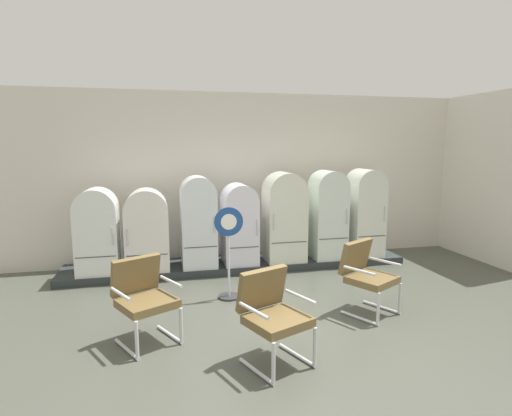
{
  "coord_description": "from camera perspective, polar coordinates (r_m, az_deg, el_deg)",
  "views": [
    {
      "loc": [
        -1.34,
        -4.1,
        2.22
      ],
      "look_at": [
        0.26,
        2.75,
        1.13
      ],
      "focal_mm": 28.81,
      "sensor_mm": 36.0,
      "label": 1
    }
  ],
  "objects": [
    {
      "name": "armchair_right",
      "position": [
        5.67,
        15.08,
        -8.63
      ],
      "size": [
        0.81,
        0.82,
        0.96
      ],
      "color": "silver",
      "rests_on": "ground"
    },
    {
      "name": "refrigerator_0",
      "position": [
        7.2,
        -21.2,
        -2.7
      ],
      "size": [
        0.66,
        0.64,
        1.4
      ],
      "color": "white",
      "rests_on": "display_plinth"
    },
    {
      "name": "refrigerator_5",
      "position": [
        7.71,
        9.92,
        -0.51
      ],
      "size": [
        0.6,
        0.63,
        1.63
      ],
      "color": "silver",
      "rests_on": "display_plinth"
    },
    {
      "name": "refrigerator_3",
      "position": [
        7.28,
        -2.29,
        -1.86
      ],
      "size": [
        0.59,
        0.7,
        1.42
      ],
      "color": "white",
      "rests_on": "display_plinth"
    },
    {
      "name": "sign_stand",
      "position": [
        5.96,
        -3.79,
        -6.81
      ],
      "size": [
        0.41,
        0.32,
        1.35
      ],
      "color": "#2D2D30",
      "rests_on": "ground"
    },
    {
      "name": "armchair_left",
      "position": [
        4.88,
        -15.35,
        -11.52
      ],
      "size": [
        0.8,
        0.82,
        0.96
      ],
      "color": "silver",
      "rests_on": "ground"
    },
    {
      "name": "armchair_center",
      "position": [
        4.3,
        2.29,
        -14.07
      ],
      "size": [
        0.78,
        0.8,
        0.96
      ],
      "color": "silver",
      "rests_on": "ground"
    },
    {
      "name": "back_wall",
      "position": [
        7.9,
        -3.35,
        4.31
      ],
      "size": [
        11.76,
        0.12,
        3.18
      ],
      "color": "silver",
      "rests_on": "ground"
    },
    {
      "name": "side_wall_right",
      "position": [
        8.93,
        29.2,
        3.56
      ],
      "size": [
        0.16,
        2.2,
        3.18
      ],
      "color": "silver",
      "rests_on": "ground"
    },
    {
      "name": "refrigerator_2",
      "position": [
        7.15,
        -8.01,
        -1.47
      ],
      "size": [
        0.59,
        0.66,
        1.57
      ],
      "color": "white",
      "rests_on": "display_plinth"
    },
    {
      "name": "refrigerator_6",
      "position": [
        8.03,
        14.88,
        -0.24
      ],
      "size": [
        0.59,
        0.64,
        1.64
      ],
      "color": "silver",
      "rests_on": "display_plinth"
    },
    {
      "name": "refrigerator_1",
      "position": [
        7.13,
        -14.92,
        -2.7
      ],
      "size": [
        0.71,
        0.63,
        1.37
      ],
      "color": "white",
      "rests_on": "display_plinth"
    },
    {
      "name": "refrigerator_4",
      "position": [
        7.44,
        3.94,
        -0.87
      ],
      "size": [
        0.7,
        0.66,
        1.61
      ],
      "color": "silver",
      "rests_on": "display_plinth"
    },
    {
      "name": "ground",
      "position": [
        4.86,
        4.65,
        -18.72
      ],
      "size": [
        12.0,
        10.0,
        0.05
      ],
      "primitive_type": "cube",
      "color": "#464A3F"
    },
    {
      "name": "display_plinth",
      "position": [
        7.56,
        -2.42,
        -7.79
      ],
      "size": [
        6.12,
        0.95,
        0.12
      ],
      "primitive_type": "cube",
      "color": "#293030",
      "rests_on": "ground"
    }
  ]
}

